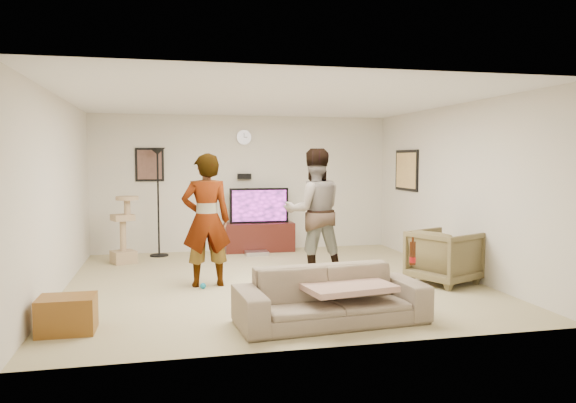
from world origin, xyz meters
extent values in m
cube|color=tan|center=(0.00, 0.00, -0.01)|extent=(5.50, 5.50, 0.02)
cube|color=white|center=(0.00, 0.00, 2.51)|extent=(5.50, 5.50, 0.02)
cube|color=silver|center=(0.00, 2.75, 1.25)|extent=(5.50, 0.04, 2.50)
cube|color=silver|center=(0.00, -2.75, 1.25)|extent=(5.50, 0.04, 2.50)
cube|color=silver|center=(-2.75, 0.00, 1.25)|extent=(0.04, 5.50, 2.50)
cube|color=silver|center=(2.75, 0.00, 1.25)|extent=(0.04, 5.50, 2.50)
cylinder|color=silver|center=(0.00, 2.72, 2.10)|extent=(0.26, 0.04, 0.26)
cube|color=black|center=(0.00, 2.69, 1.38)|extent=(0.25, 0.10, 0.10)
cube|color=brown|center=(-1.70, 2.73, 1.60)|extent=(0.42, 0.03, 0.52)
cube|color=#DFAF69|center=(2.73, 1.60, 1.50)|extent=(0.03, 0.78, 0.62)
cube|color=#3A140F|center=(0.24, 2.50, 0.26)|extent=(1.27, 0.45, 0.53)
cube|color=silver|center=(0.13, 2.11, 0.04)|extent=(0.40, 0.30, 0.07)
cube|color=black|center=(0.24, 2.50, 0.85)|extent=(1.08, 0.08, 0.64)
cube|color=#D72ECD|center=(0.24, 2.46, 0.85)|extent=(1.00, 0.01, 0.56)
cylinder|color=black|center=(-1.56, 2.40, 0.95)|extent=(0.32, 0.32, 1.89)
cube|color=tan|center=(-2.12, 1.86, 0.55)|extent=(0.46, 0.46, 1.10)
imported|color=#A0A0A4|center=(-0.91, -0.07, 0.89)|extent=(0.66, 0.45, 1.77)
imported|color=navy|center=(0.69, 0.35, 0.93)|extent=(0.91, 0.72, 1.85)
imported|color=#786957|center=(0.22, -2.05, 0.29)|extent=(2.02, 0.93, 0.57)
cube|color=tan|center=(0.37, -2.05, 0.39)|extent=(1.00, 0.84, 0.06)
cylinder|color=#3E1806|center=(1.12, -2.05, 0.70)|extent=(0.06, 0.06, 0.25)
imported|color=brown|center=(2.27, -0.64, 0.37)|extent=(1.07, 1.05, 0.74)
cube|color=brown|center=(-2.40, -1.78, 0.18)|extent=(0.54, 0.41, 0.36)
sphere|color=#1688B0|center=(-0.98, -0.24, 0.04)|extent=(0.08, 0.08, 0.08)
camera|label=1|loc=(-1.44, -7.38, 1.70)|focal=34.19mm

